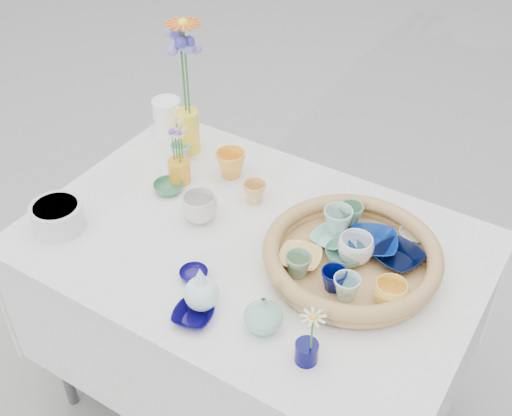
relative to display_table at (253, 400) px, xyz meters
The scene contains 34 objects.
ground 0.00m from the display_table, ahead, with size 80.00×80.00×0.00m, color #959593.
display_table is the anchor object (origin of this frame).
wicker_tray 0.85m from the display_table, 10.12° to the left, with size 0.47×0.47×0.08m, color #A0804B, non-canonical shape.
tray_ceramic_0 0.87m from the display_table, 23.74° to the left, with size 0.14×0.14×0.03m, color navy.
tray_ceramic_1 0.89m from the display_table, 17.20° to the left, with size 0.13×0.13×0.03m, color black.
tray_ceramic_2 0.92m from the display_table, ahead, with size 0.09×0.09×0.07m, color #FFC74B.
tray_ceramic_3 0.84m from the display_table, 11.38° to the left, with size 0.11×0.11×0.03m, color slate.
tray_ceramic_4 0.84m from the display_table, 19.48° to the right, with size 0.07×0.07×0.06m, color gray.
tray_ceramic_5 0.82m from the display_table, 25.20° to the left, with size 0.10×0.10×0.02m, color #96DEC7.
tray_ceramic_6 0.86m from the display_table, 36.41° to the left, with size 0.08×0.08×0.08m, color #A8C8BE.
tray_ceramic_7 0.87m from the display_table, 12.96° to the left, with size 0.10×0.10×0.07m, color white.
tray_ceramic_8 0.91m from the display_table, 30.57° to the left, with size 0.08×0.08×0.03m, color #B3D4F5.
tray_ceramic_9 0.86m from the display_table, 12.17° to the right, with size 0.07×0.07×0.06m, color #02074A.
tray_ceramic_10 0.81m from the display_table, ahead, with size 0.11×0.11×0.03m, color #FFCB6B.
tray_ceramic_11 0.88m from the display_table, 12.26° to the right, with size 0.07×0.07×0.06m, color #ADDED3.
tray_ceramic_12 0.86m from the display_table, 42.96° to the left, with size 0.07×0.07×0.06m, color #5D976E.
loose_ceramic_0 0.87m from the display_table, 134.48° to the left, with size 0.09×0.09×0.09m, color #FFAB31.
loose_ceramic_1 0.82m from the display_table, 119.99° to the left, with size 0.07×0.07×0.07m, color #DDAB58.
loose_ceramic_2 0.85m from the display_table, behind, with size 0.09×0.09×0.03m, color #36784F.
loose_ceramic_3 0.83m from the display_table, behind, with size 0.10×0.10×0.08m, color silver.
loose_ceramic_4 0.80m from the display_table, 104.39° to the right, with size 0.08×0.08×0.02m, color #100A56.
loose_ceramic_5 0.92m from the display_table, 152.75° to the left, with size 0.07×0.07×0.06m, color #85C6B1.
loose_ceramic_6 0.84m from the display_table, 84.51° to the right, with size 0.10×0.10×0.02m, color #07023B.
fluted_bowl 0.98m from the display_table, 154.12° to the right, with size 0.15×0.15×0.08m, color silver, non-canonical shape.
bud_vase_paleblue 0.88m from the display_table, 84.87° to the right, with size 0.09×0.09×0.14m, color white, non-canonical shape.
bud_vase_seafoam 0.87m from the display_table, 52.84° to the right, with size 0.09×0.09×0.10m, color #86C3AA.
bud_vase_cobalt 0.90m from the display_table, 40.88° to the right, with size 0.06×0.06×0.06m, color #050441.
single_daisy 0.98m from the display_table, 40.39° to the right, with size 0.07×0.07×0.12m, color beige, non-canonical shape.
tall_vase_yellow 0.98m from the display_table, 147.22° to the left, with size 0.08×0.08×0.15m, color yellow.
gerbera 1.17m from the display_table, 146.31° to the left, with size 0.12×0.12×0.32m, color orange, non-canonical shape.
hydrangea 1.15m from the display_table, 146.86° to the left, with size 0.09×0.09×0.31m, color #3938A9, non-canonical shape.
white_pitcher 1.04m from the display_table, 149.70° to the left, with size 0.14×0.10×0.13m, color white, non-canonical shape.
daisy_cup 0.88m from the display_table, 160.88° to the left, with size 0.07×0.07×0.08m, color orange.
daisy_posy 0.98m from the display_table, 159.70° to the left, with size 0.07×0.07×0.13m, color silver, non-canonical shape.
Camera 1 is at (0.72, -1.13, 1.97)m, focal length 45.00 mm.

